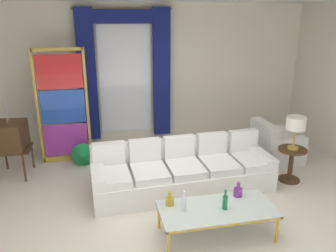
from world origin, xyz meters
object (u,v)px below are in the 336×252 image
at_px(bottle_ruby_flask, 170,200).
at_px(vintage_tv, 11,137).
at_px(bottle_crystal_tall, 238,191).
at_px(armchair_white, 274,147).
at_px(round_side_table, 291,162).
at_px(bottle_blue_decanter, 225,201).
at_px(table_lamp_brass, 296,125).
at_px(peacock_figurine, 83,156).
at_px(bottle_amber_squat, 184,203).
at_px(stained_glass_divider, 63,109).
at_px(couch_white_long, 182,171).
at_px(coffee_table, 217,210).

height_order(bottle_ruby_flask, vintage_tv, vintage_tv).
distance_m(bottle_crystal_tall, bottle_ruby_flask, 0.96).
relative_size(armchair_white, round_side_table, 1.44).
relative_size(bottle_blue_decanter, table_lamp_brass, 0.49).
relative_size(bottle_blue_decanter, round_side_table, 0.47).
distance_m(armchair_white, peacock_figurine, 3.73).
height_order(bottle_blue_decanter, bottle_amber_squat, bottle_amber_squat).
bearing_deg(peacock_figurine, bottle_blue_decanter, -54.08).
relative_size(stained_glass_divider, table_lamp_brass, 3.86).
xyz_separation_m(vintage_tv, stained_glass_divider, (0.88, 0.47, 0.33)).
height_order(bottle_blue_decanter, armchair_white, armchair_white).
distance_m(bottle_crystal_tall, table_lamp_brass, 1.78).
bearing_deg(peacock_figurine, table_lamp_brass, -20.46).
bearing_deg(bottle_blue_decanter, stained_glass_divider, 126.29).
distance_m(couch_white_long, armchair_white, 2.18).
relative_size(couch_white_long, stained_glass_divider, 1.34).
relative_size(bottle_ruby_flask, vintage_tv, 0.15).
distance_m(coffee_table, bottle_amber_squat, 0.46).
height_order(bottle_crystal_tall, stained_glass_divider, stained_glass_divider).
bearing_deg(bottle_crystal_tall, armchair_white, 49.16).
bearing_deg(bottle_ruby_flask, round_side_table, 22.55).
height_order(coffee_table, bottle_blue_decanter, bottle_blue_decanter).
distance_m(bottle_ruby_flask, stained_glass_divider, 3.11).
height_order(couch_white_long, armchair_white, couch_white_long).
distance_m(bottle_crystal_tall, stained_glass_divider, 3.65).
bearing_deg(bottle_amber_squat, bottle_crystal_tall, 13.29).
bearing_deg(couch_white_long, bottle_blue_decanter, -81.08).
xyz_separation_m(stained_glass_divider, round_side_table, (3.84, -1.70, -0.70)).
xyz_separation_m(armchair_white, peacock_figurine, (-3.70, 0.48, -0.07)).
relative_size(peacock_figurine, round_side_table, 1.01).
height_order(couch_white_long, coffee_table, couch_white_long).
bearing_deg(round_side_table, table_lamp_brass, 0.00).
bearing_deg(stained_glass_divider, table_lamp_brass, -23.83).
relative_size(bottle_crystal_tall, table_lamp_brass, 0.38).
relative_size(bottle_blue_decanter, bottle_crystal_tall, 1.30).
bearing_deg(coffee_table, couch_white_long, 95.51).
height_order(bottle_crystal_tall, bottle_amber_squat, bottle_amber_squat).
bearing_deg(table_lamp_brass, armchair_white, 79.46).
xyz_separation_m(bottle_blue_decanter, table_lamp_brass, (1.69, 1.23, 0.51)).
xyz_separation_m(bottle_ruby_flask, round_side_table, (2.36, 0.98, -0.12)).
height_order(peacock_figurine, round_side_table, round_side_table).
height_order(bottle_amber_squat, table_lamp_brass, table_lamp_brass).
bearing_deg(couch_white_long, bottle_ruby_flask, -111.96).
bearing_deg(armchair_white, bottle_ruby_flask, -144.08).
distance_m(bottle_amber_squat, peacock_figurine, 2.82).
relative_size(coffee_table, bottle_ruby_flask, 7.44).
height_order(round_side_table, table_lamp_brass, table_lamp_brass).
relative_size(bottle_amber_squat, stained_glass_divider, 0.13).
distance_m(coffee_table, bottle_ruby_flask, 0.62).
height_order(coffee_table, round_side_table, round_side_table).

